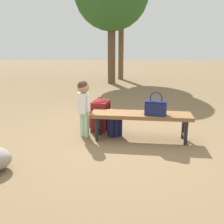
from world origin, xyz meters
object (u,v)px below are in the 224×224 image
Objects in this scene: park_bench at (141,117)px; child_standing at (84,100)px; backpack_large at (100,114)px; handbag at (156,107)px; backpack_small at (115,126)px.

child_standing is (0.94, -0.12, 0.24)m from park_bench.
park_bench is at bearing 146.18° from backpack_large.
handbag is 0.39× the size of child_standing.
backpack_large is at bearing -31.50° from handbag.
child_standing reaches higher than handbag.
handbag is 0.59× the size of backpack_large.
park_bench reaches higher than backpack_small.
handbag is at bearing 169.40° from child_standing.
handbag is 0.80m from backpack_small.
child_standing is 2.66× the size of backpack_small.
handbag is 1.09m from backpack_large.
backpack_large is 0.41m from backpack_small.
child_standing is (1.15, -0.22, 0.06)m from handbag.
backpack_large is (0.90, -0.55, -0.27)m from handbag.
backpack_large reaches higher than park_bench.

